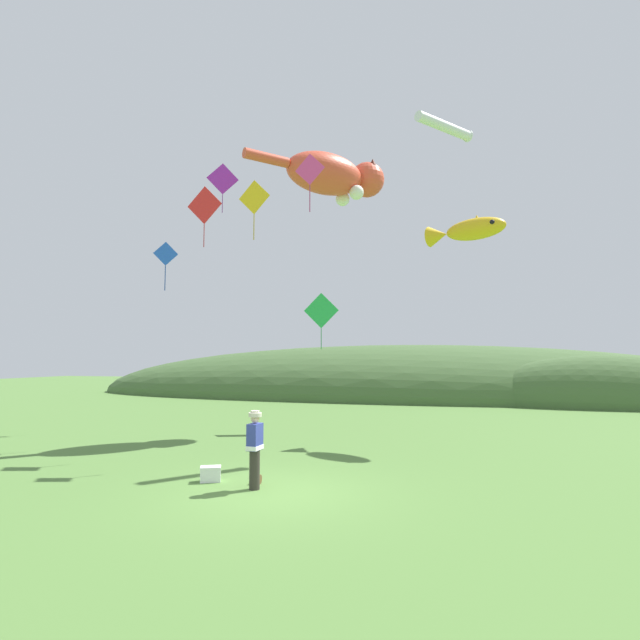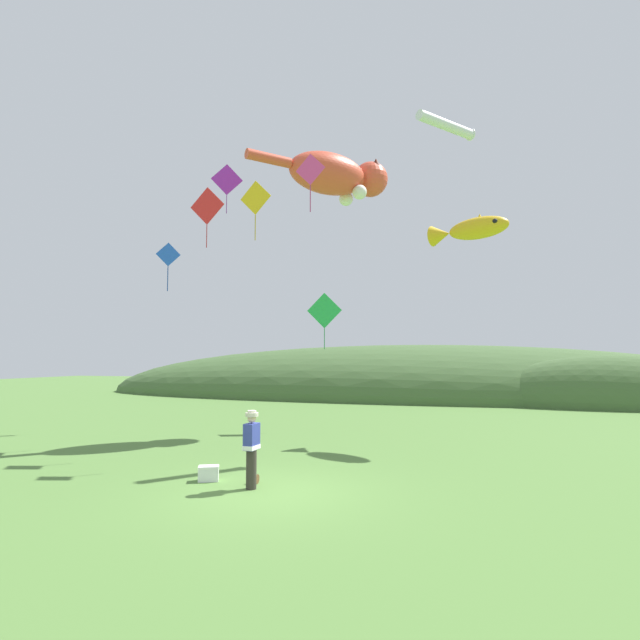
# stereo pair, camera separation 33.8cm
# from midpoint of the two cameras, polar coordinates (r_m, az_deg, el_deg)

# --- Properties ---
(ground_plane) EXTENTS (120.00, 120.00, 0.00)m
(ground_plane) POSITION_cam_midpoint_polar(r_m,az_deg,el_deg) (11.76, -6.32, -19.02)
(ground_plane) COLOR #517A38
(distant_hill_ridge) EXTENTS (53.44, 15.62, 8.05)m
(distant_hill_ridge) POSITION_cam_midpoint_polar(r_m,az_deg,el_deg) (39.35, 11.04, -8.65)
(distant_hill_ridge) COLOR #426033
(distant_hill_ridge) RESTS_ON ground
(festival_attendant) EXTENTS (0.30, 0.44, 1.77)m
(festival_attendant) POSITION_cam_midpoint_polar(r_m,az_deg,el_deg) (11.88, -8.30, -14.15)
(festival_attendant) COLOR #332D28
(festival_attendant) RESTS_ON ground
(kite_spool) EXTENTS (0.16, 0.22, 0.22)m
(kite_spool) POSITION_cam_midpoint_polar(r_m,az_deg,el_deg) (12.52, -7.98, -17.58)
(kite_spool) COLOR olive
(kite_spool) RESTS_ON ground
(picnic_cooler) EXTENTS (0.58, 0.50, 0.36)m
(picnic_cooler) POSITION_cam_midpoint_polar(r_m,az_deg,el_deg) (12.94, -13.17, -16.76)
(picnic_cooler) COLOR white
(picnic_cooler) RESTS_ON ground
(kite_giant_cat) EXTENTS (4.97, 5.32, 2.05)m
(kite_giant_cat) POSITION_cam_midpoint_polar(r_m,az_deg,el_deg) (22.39, 1.22, 16.11)
(kite_giant_cat) COLOR #E04C33
(kite_fish_windsock) EXTENTS (3.09, 2.02, 0.93)m
(kite_fish_windsock) POSITION_cam_midpoint_polar(r_m,az_deg,el_deg) (19.75, 15.94, 9.83)
(kite_fish_windsock) COLOR gold
(kite_tube_streamer) EXTENTS (1.99, 2.35, 0.44)m
(kite_tube_streamer) POSITION_cam_midpoint_polar(r_m,az_deg,el_deg) (19.43, 13.57, 20.68)
(kite_tube_streamer) COLOR white
(kite_diamond_gold) EXTENTS (1.21, 0.14, 2.11)m
(kite_diamond_gold) POSITION_cam_midpoint_polar(r_m,az_deg,el_deg) (17.92, -8.08, 13.67)
(kite_diamond_gold) COLOR yellow
(kite_diamond_pink) EXTENTS (1.05, 0.11, 1.95)m
(kite_diamond_pink) POSITION_cam_midpoint_polar(r_m,az_deg,el_deg) (17.05, -1.76, 16.77)
(kite_diamond_pink) COLOR #E53F8C
(kite_diamond_red) EXTENTS (1.49, 0.07, 2.39)m
(kite_diamond_red) POSITION_cam_midpoint_polar(r_m,az_deg,el_deg) (20.23, -13.54, 12.61)
(kite_diamond_red) COLOR red
(kite_diamond_blue) EXTENTS (0.75, 0.46, 1.76)m
(kite_diamond_blue) POSITION_cam_midpoint_polar(r_m,az_deg,el_deg) (18.87, -17.72, 7.14)
(kite_diamond_blue) COLOR blue
(kite_diamond_green) EXTENTS (1.53, 0.09, 2.43)m
(kite_diamond_green) POSITION_cam_midpoint_polar(r_m,az_deg,el_deg) (21.41, -0.31, 1.06)
(kite_diamond_green) COLOR green
(kite_diamond_violet) EXTENTS (1.35, 0.75, 2.43)m
(kite_diamond_violet) POSITION_cam_midpoint_polar(r_m,az_deg,el_deg) (25.31, -11.45, 15.50)
(kite_diamond_violet) COLOR purple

